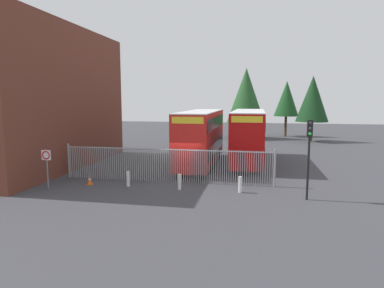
# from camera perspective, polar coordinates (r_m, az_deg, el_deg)

# --- Properties ---
(ground_plane) EXTENTS (100.00, 100.00, 0.00)m
(ground_plane) POSITION_cam_1_polar(r_m,az_deg,el_deg) (29.82, 1.45, -2.82)
(ground_plane) COLOR #3D3D42
(depot_building_brick) EXTENTS (7.09, 16.37, 10.91)m
(depot_building_brick) POSITION_cam_1_polar(r_m,az_deg,el_deg) (29.50, -24.46, 7.05)
(depot_building_brick) COLOR brown
(depot_building_brick) RESTS_ON ground
(palisade_fence) EXTENTS (13.94, 0.14, 2.35)m
(palisade_fence) POSITION_cam_1_polar(r_m,az_deg,el_deg) (22.12, -4.45, -3.38)
(palisade_fence) COLOR gray
(palisade_fence) RESTS_ON ground
(double_decker_bus_near_gate) EXTENTS (2.54, 10.81, 4.42)m
(double_decker_bus_near_gate) POSITION_cam_1_polar(r_m,az_deg,el_deg) (28.94, 9.49, 1.61)
(double_decker_bus_near_gate) COLOR #B70C0C
(double_decker_bus_near_gate) RESTS_ON ground
(double_decker_bus_behind_fence_left) EXTENTS (2.54, 10.81, 4.42)m
(double_decker_bus_behind_fence_left) POSITION_cam_1_polar(r_m,az_deg,el_deg) (27.56, 1.50, 1.42)
(double_decker_bus_behind_fence_left) COLOR red
(double_decker_bus_behind_fence_left) RESTS_ON ground
(bollard_near_left) EXTENTS (0.20, 0.20, 0.95)m
(bollard_near_left) POSITION_cam_1_polar(r_m,az_deg,el_deg) (21.42, -10.71, -5.78)
(bollard_near_left) COLOR silver
(bollard_near_left) RESTS_ON ground
(bollard_center_front) EXTENTS (0.20, 0.20, 0.95)m
(bollard_center_front) POSITION_cam_1_polar(r_m,az_deg,el_deg) (20.30, -2.12, -6.39)
(bollard_center_front) COLOR silver
(bollard_center_front) RESTS_ON ground
(bollard_near_right) EXTENTS (0.20, 0.20, 0.95)m
(bollard_near_right) POSITION_cam_1_polar(r_m,az_deg,el_deg) (19.87, 8.10, -6.77)
(bollard_near_right) COLOR silver
(bollard_near_right) RESTS_ON ground
(traffic_cone_by_gate) EXTENTS (0.34, 0.34, 0.59)m
(traffic_cone_by_gate) POSITION_cam_1_polar(r_m,az_deg,el_deg) (22.48, -16.85, -5.83)
(traffic_cone_by_gate) COLOR orange
(traffic_cone_by_gate) RESTS_ON ground
(speed_limit_sign_post) EXTENTS (0.60, 0.14, 2.40)m
(speed_limit_sign_post) POSITION_cam_1_polar(r_m,az_deg,el_deg) (22.06, -23.31, -2.43)
(speed_limit_sign_post) COLOR slate
(speed_limit_sign_post) RESTS_ON ground
(traffic_light_kerbside) EXTENTS (0.28, 0.33, 4.30)m
(traffic_light_kerbside) POSITION_cam_1_polar(r_m,az_deg,el_deg) (18.83, 19.13, -0.13)
(traffic_light_kerbside) COLOR black
(traffic_light_kerbside) RESTS_ON ground
(tree_tall_back) EXTENTS (3.50, 3.50, 7.96)m
(tree_tall_back) POSITION_cam_1_polar(r_m,az_deg,el_deg) (50.91, 15.64, 7.34)
(tree_tall_back) COLOR #4C3823
(tree_tall_back) RESTS_ON ground
(tree_short_side) EXTENTS (4.03, 4.03, 8.31)m
(tree_short_side) POSITION_cam_1_polar(r_m,az_deg,el_deg) (45.62, 19.64, 7.17)
(tree_short_side) COLOR #4C3823
(tree_short_side) RESTS_ON ground
(tree_mid_row) EXTENTS (5.29, 5.29, 9.56)m
(tree_mid_row) POSITION_cam_1_polar(r_m,az_deg,el_deg) (47.05, 9.08, 7.95)
(tree_mid_row) COLOR #4C3823
(tree_mid_row) RESTS_ON ground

